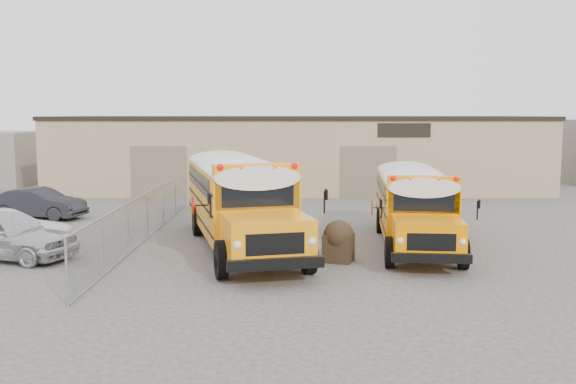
{
  "coord_description": "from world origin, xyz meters",
  "views": [
    {
      "loc": [
        -0.38,
        -21.58,
        4.83
      ],
      "look_at": [
        -0.54,
        4.82,
        1.6
      ],
      "focal_mm": 40.0,
      "sensor_mm": 36.0,
      "label": 1
    }
  ],
  "objects_px": {
    "tarp_bundle": "(339,240)",
    "car_white": "(5,229)",
    "school_bus_left": "(215,176)",
    "school_bus_right": "(401,183)",
    "car_silver": "(6,234)",
    "car_dark": "(39,203)"
  },
  "relations": [
    {
      "from": "school_bus_left",
      "to": "tarp_bundle",
      "type": "bearing_deg",
      "value": -61.04
    },
    {
      "from": "school_bus_right",
      "to": "school_bus_left",
      "type": "bearing_deg",
      "value": 177.91
    },
    {
      "from": "school_bus_left",
      "to": "car_silver",
      "type": "height_order",
      "value": "school_bus_left"
    },
    {
      "from": "school_bus_left",
      "to": "car_silver",
      "type": "bearing_deg",
      "value": -123.68
    },
    {
      "from": "car_silver",
      "to": "tarp_bundle",
      "type": "bearing_deg",
      "value": -74.35
    },
    {
      "from": "car_white",
      "to": "tarp_bundle",
      "type": "bearing_deg",
      "value": -106.35
    },
    {
      "from": "school_bus_right",
      "to": "car_white",
      "type": "xyz_separation_m",
      "value": [
        -15.39,
        -7.01,
        -0.92
      ]
    },
    {
      "from": "school_bus_right",
      "to": "car_white",
      "type": "bearing_deg",
      "value": -155.52
    },
    {
      "from": "school_bus_right",
      "to": "tarp_bundle",
      "type": "distance_m",
      "value": 9.67
    },
    {
      "from": "car_silver",
      "to": "car_white",
      "type": "relative_size",
      "value": 0.98
    },
    {
      "from": "car_silver",
      "to": "car_white",
      "type": "height_order",
      "value": "car_silver"
    },
    {
      "from": "school_bus_left",
      "to": "tarp_bundle",
      "type": "distance_m",
      "value": 10.65
    },
    {
      "from": "school_bus_left",
      "to": "car_silver",
      "type": "relative_size",
      "value": 2.39
    },
    {
      "from": "school_bus_left",
      "to": "car_white",
      "type": "xyz_separation_m",
      "value": [
        -6.72,
        -7.32,
        -1.2
      ]
    },
    {
      "from": "school_bus_right",
      "to": "car_silver",
      "type": "bearing_deg",
      "value": -149.51
    },
    {
      "from": "tarp_bundle",
      "to": "school_bus_left",
      "type": "bearing_deg",
      "value": 118.96
    },
    {
      "from": "school_bus_left",
      "to": "school_bus_right",
      "type": "bearing_deg",
      "value": -2.09
    },
    {
      "from": "tarp_bundle",
      "to": "car_white",
      "type": "distance_m",
      "value": 12.0
    },
    {
      "from": "school_bus_left",
      "to": "school_bus_right",
      "type": "relative_size",
      "value": 1.18
    },
    {
      "from": "school_bus_left",
      "to": "car_silver",
      "type": "distance_m",
      "value": 10.78
    },
    {
      "from": "school_bus_left",
      "to": "school_bus_right",
      "type": "height_order",
      "value": "school_bus_left"
    },
    {
      "from": "school_bus_left",
      "to": "car_dark",
      "type": "height_order",
      "value": "school_bus_left"
    }
  ]
}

